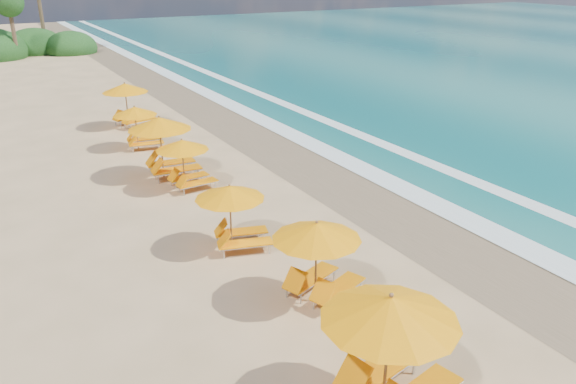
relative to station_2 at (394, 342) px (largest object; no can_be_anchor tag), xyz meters
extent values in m
plane|color=tan|center=(2.32, 8.19, -1.47)|extent=(160.00, 160.00, 0.00)
cube|color=#887051|center=(6.32, 8.19, -1.47)|extent=(4.00, 160.00, 0.01)
cube|color=white|center=(7.82, 8.19, -1.44)|extent=(1.20, 160.00, 0.01)
cube|color=white|center=(10.82, 8.19, -1.45)|extent=(0.80, 160.00, 0.01)
cylinder|color=olive|center=(-0.20, -0.04, -0.21)|extent=(0.06, 0.06, 2.52)
cone|color=#FF9605|center=(-0.20, -0.04, 0.83)|extent=(3.08, 3.08, 0.51)
sphere|color=olive|center=(-0.20, -0.04, 1.11)|extent=(0.09, 0.09, 0.09)
cylinder|color=olive|center=(0.70, 3.88, -0.38)|extent=(0.05, 0.05, 2.18)
cone|color=#FF9605|center=(0.70, 3.88, 0.52)|extent=(2.90, 2.90, 0.44)
sphere|color=olive|center=(0.70, 3.88, 0.76)|extent=(0.08, 0.08, 0.08)
cylinder|color=olive|center=(0.03, 7.62, -0.46)|extent=(0.05, 0.05, 2.02)
cone|color=#FF9605|center=(0.03, 7.62, 0.38)|extent=(2.57, 2.57, 0.41)
sphere|color=olive|center=(0.03, 7.62, 0.60)|extent=(0.07, 0.07, 0.07)
cylinder|color=olive|center=(0.48, 13.01, -0.50)|extent=(0.05, 0.05, 1.95)
cone|color=#FF9605|center=(0.48, 13.01, 0.31)|extent=(2.15, 2.15, 0.39)
sphere|color=olive|center=(0.48, 13.01, 0.53)|extent=(0.07, 0.07, 0.07)
cylinder|color=olive|center=(0.21, 14.79, -0.25)|extent=(0.06, 0.06, 2.44)
cone|color=#FF9605|center=(0.21, 14.79, 0.76)|extent=(2.70, 2.70, 0.49)
sphere|color=olive|center=(0.21, 14.79, 1.04)|extent=(0.09, 0.09, 0.09)
cylinder|color=olive|center=(0.37, 19.10, -0.49)|extent=(0.05, 0.05, 1.97)
cone|color=#FF9605|center=(0.37, 19.10, 0.33)|extent=(2.32, 2.32, 0.40)
sphere|color=olive|center=(0.37, 19.10, 0.55)|extent=(0.07, 0.07, 0.07)
cylinder|color=olive|center=(0.99, 23.10, -0.32)|extent=(0.06, 0.06, 2.30)
cone|color=#FF9605|center=(0.99, 23.10, 0.63)|extent=(2.95, 2.95, 0.46)
sphere|color=olive|center=(0.99, 23.10, 0.89)|extent=(0.08, 0.08, 0.08)
ellipsoid|color=#163D14|center=(0.32, 55.19, -0.93)|extent=(5.60, 5.60, 3.64)
ellipsoid|color=#163D14|center=(3.32, 53.19, -0.98)|extent=(5.00, 5.00, 3.25)
cylinder|color=brown|center=(-1.68, 51.19, 1.03)|extent=(0.36, 0.36, 5.00)
sphere|color=#163D14|center=(-1.68, 51.19, 3.53)|extent=(2.60, 2.60, 2.60)
cylinder|color=brown|center=(1.32, 55.19, 1.93)|extent=(0.36, 0.36, 6.80)
camera|label=1|loc=(-6.09, -6.75, 6.58)|focal=35.57mm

